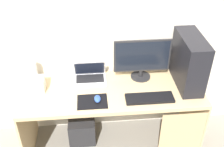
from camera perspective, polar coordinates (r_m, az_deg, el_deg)
The scene contains 12 objects.
ground_plane at distance 3.02m, azimuth -0.00°, elevation -14.26°, with size 8.00×8.00×0.00m, color gray.
wall_back at distance 2.53m, azimuth -0.66°, elevation 11.92°, with size 4.00×0.05×2.60m.
desk at distance 2.60m, azimuth 0.47°, elevation -5.81°, with size 1.65×0.61×0.73m.
pc_tower at distance 2.56m, azimuth 15.58°, elevation 2.44°, with size 0.19×0.48×0.48m, color black.
monitor at distance 2.57m, azimuth 6.20°, elevation 3.05°, with size 0.53×0.19×0.41m.
laptop at distance 2.63m, azimuth -4.57°, elevation -0.51°, with size 0.30×0.22×0.19m.
speaker at distance 2.69m, azimuth -16.00°, elevation 0.47°, with size 0.08×0.08×0.20m, color silver.
projector at distance 2.58m, azimuth -15.94°, elevation -2.18°, with size 0.20×0.14×0.12m, color white.
keyboard at distance 2.43m, azimuth 7.75°, elevation -5.06°, with size 0.42×0.14×0.02m, color black.
mousepad at distance 2.39m, azimuth -4.08°, elevation -5.79°, with size 0.26×0.20×0.01m, color black.
mouse_left at distance 2.39m, azimuth -3.02°, elevation -5.23°, with size 0.06×0.10×0.03m, color #2D51B2.
subwoofer at distance 3.00m, azimuth -6.19°, elevation -11.22°, with size 0.27×0.27×0.27m, color #232326.
Camera 1 is at (-0.18, -1.97, 2.28)m, focal length 44.32 mm.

